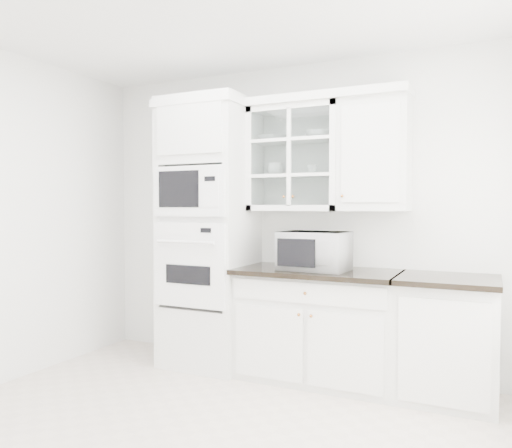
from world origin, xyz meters
The scene contains 13 objects.
ground centered at (0.00, 0.00, 0.01)m, with size 4.00×3.50×0.01m, color beige.
room_shell centered at (0.00, 0.43, 1.78)m, with size 4.00×3.50×2.70m.
oven_column centered at (-0.75, 1.42, 1.20)m, with size 0.76×0.68×2.40m.
base_cabinet_run centered at (0.28, 1.45, 0.46)m, with size 1.32×0.67×0.92m.
extra_base_cabinet centered at (1.28, 1.45, 0.46)m, with size 0.72×0.67×0.92m.
upper_cabinet_glass centered at (0.03, 1.58, 1.85)m, with size 0.80×0.33×0.90m.
upper_cabinet_solid centered at (0.71, 1.58, 1.85)m, with size 0.55×0.33×0.90m, color white.
crown_molding centered at (-0.07, 1.56, 2.33)m, with size 2.14×0.38×0.07m, color white.
countertop_microwave centered at (0.27, 1.40, 1.08)m, with size 0.54×0.45×0.31m, color white.
bowl_a centered at (-0.19, 1.58, 2.04)m, with size 0.22×0.22×0.05m, color white.
bowl_b centered at (0.23, 1.59, 2.04)m, with size 0.21×0.21×0.07m, color white.
cup_a centered at (-0.16, 1.58, 1.76)m, with size 0.14×0.14×0.11m, color white.
cup_b centered at (0.18, 1.57, 1.75)m, with size 0.09×0.09×0.08m, color white.
Camera 1 is at (1.57, -2.47, 1.44)m, focal length 35.00 mm.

